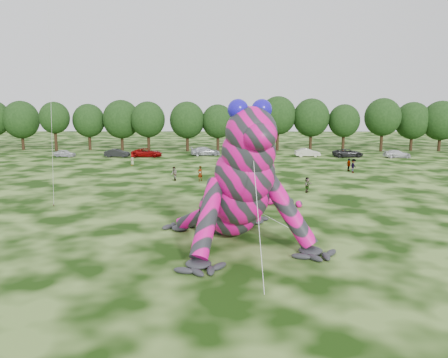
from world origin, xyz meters
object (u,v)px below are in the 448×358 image
car_1 (117,153)px  tree_10 (278,123)px  tree_7 (187,126)px  spectator_0 (200,174)px  tree_12 (344,128)px  car_2 (147,153)px  tree_2 (22,125)px  tree_15 (441,126)px  car_4 (248,153)px  tree_6 (148,126)px  tree_8 (218,128)px  tree_13 (382,125)px  tree_9 (245,128)px  spectator_3 (349,165)px  tree_5 (122,125)px  spectator_4 (132,160)px  inflatable_gecko (226,168)px  tree_11 (311,125)px  spectator_1 (174,174)px  spectator_5 (307,185)px  spectator_2 (353,166)px  tree_4 (89,127)px  tree_14 (412,126)px  car_3 (205,151)px  car_0 (65,153)px  car_7 (397,154)px  car_5 (307,153)px  tree_3 (55,126)px

car_1 → tree_10: bearing=-64.5°
tree_7 → spectator_0: 34.01m
tree_12 → car_2: 37.80m
tree_2 → tree_15: bearing=-0.7°
car_4 → spectator_0: size_ratio=2.01×
tree_6 → tree_7: size_ratio=1.00×
tree_2 → tree_8: 38.84m
tree_12 → tree_13: bearing=-4.9°
tree_9 → spectator_3: (13.22, -25.80, -3.48)m
tree_5 → spectator_4: tree_5 is taller
inflatable_gecko → tree_12: bearing=49.0°
tree_11 → tree_5: bearing=179.6°
spectator_1 → spectator_0: 3.09m
inflatable_gecko → spectator_5: (8.15, 14.38, -3.84)m
inflatable_gecko → tree_11: size_ratio=1.84×
spectator_0 → spectator_2: 20.90m
tree_4 → tree_10: size_ratio=0.86×
tree_13 → tree_14: bearing=14.1°
tree_6 → spectator_3: bearing=-38.3°
spectator_1 → tree_12: bearing=111.9°
tree_11 → spectator_1: bearing=-122.5°
spectator_3 → spectator_1: bearing=93.7°
car_3 → car_4: bearing=-107.0°
tree_6 → tree_7: bearing=0.9°
tree_9 → car_1: tree_9 is taller
tree_13 → spectator_5: tree_13 is taller
spectator_5 → spectator_1: bearing=95.4°
spectator_0 → inflatable_gecko: bearing=55.0°
tree_12 → spectator_5: bearing=-108.7°
car_0 → spectator_2: size_ratio=2.00×
car_3 → car_7: (32.59, -2.75, -0.10)m
tree_8 → spectator_4: size_ratio=5.52×
tree_6 → tree_15: 56.04m
spectator_1 → spectator_3: spectator_3 is taller
tree_12 → spectator_1: 44.52m
spectator_0 → car_4: bearing=-148.3°
tree_10 → tree_13: tree_10 is taller
car_7 → car_1: bearing=86.0°
car_1 → car_7: bearing=-86.9°
car_0 → spectator_4: 17.15m
tree_11 → car_1: (-34.92, -11.35, -4.34)m
car_5 → car_4: bearing=80.6°
car_0 → car_3: size_ratio=0.71×
tree_7 → car_0: tree_7 is taller
tree_11 → car_5: (-2.27, -10.16, -4.32)m
tree_3 → inflatable_gecko: bearing=-58.2°
inflatable_gecko → car_7: (28.31, 44.17, -3.96)m
car_0 → car_5: size_ratio=0.86×
tree_15 → spectator_4: size_ratio=5.95×
car_5 → tree_7: bearing=63.0°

